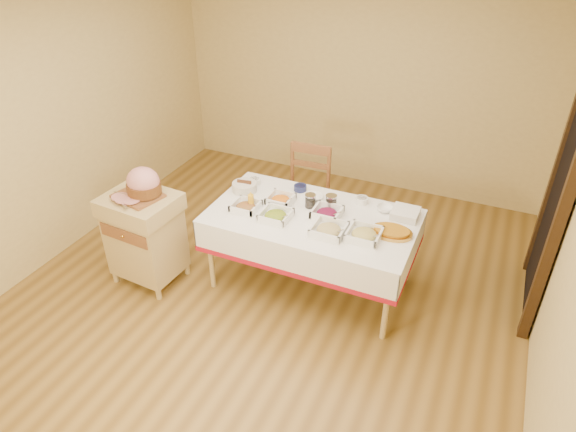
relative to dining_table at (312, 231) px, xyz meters
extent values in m
plane|color=olive|center=(-0.30, -0.30, -0.60)|extent=(5.00, 5.00, 0.00)
plane|color=tan|center=(-0.30, 2.20, 0.70)|extent=(4.50, 0.00, 4.50)
plane|color=tan|center=(-0.30, -2.80, 0.70)|extent=(4.50, 0.00, 4.50)
plane|color=tan|center=(-2.55, -0.30, 0.70)|extent=(0.00, 5.00, 5.00)
cube|color=black|center=(1.91, 0.60, 0.45)|extent=(0.06, 0.90, 2.10)
cube|color=#321F10|center=(1.89, 0.10, 0.45)|extent=(0.08, 0.10, 2.10)
cube|color=#321F10|center=(1.89, 1.10, 0.45)|extent=(0.08, 0.10, 2.10)
cube|color=tan|center=(0.00, 0.00, 0.13)|extent=(1.80, 1.00, 0.04)
cylinder|color=tan|center=(-0.82, -0.42, -0.24)|extent=(0.05, 0.05, 0.71)
cylinder|color=tan|center=(-0.82, 0.42, -0.24)|extent=(0.05, 0.05, 0.71)
cylinder|color=tan|center=(0.82, -0.42, -0.24)|extent=(0.05, 0.05, 0.71)
cylinder|color=tan|center=(0.82, 0.42, -0.24)|extent=(0.05, 0.05, 0.71)
cube|color=white|center=(0.00, 0.00, 0.16)|extent=(1.82, 1.02, 0.01)
cube|color=tan|center=(-1.43, -0.55, -0.18)|extent=(0.62, 0.53, 0.63)
cube|color=tan|center=(-1.43, -0.55, 0.22)|extent=(0.67, 0.57, 0.16)
cube|color=brown|center=(-1.43, -0.79, 0.03)|extent=(0.53, 0.05, 0.13)
sphere|color=#BD8C35|center=(-1.43, -0.80, 0.03)|extent=(0.03, 0.03, 0.03)
cylinder|color=tan|center=(-1.70, -0.76, -0.55)|extent=(0.05, 0.05, 0.11)
cylinder|color=tan|center=(-1.70, -0.34, -0.55)|extent=(0.05, 0.05, 0.11)
cylinder|color=tan|center=(-1.17, -0.76, -0.55)|extent=(0.05, 0.05, 0.11)
cylinder|color=tan|center=(-1.17, -0.34, -0.55)|extent=(0.05, 0.05, 0.11)
cube|color=brown|center=(-0.35, 0.64, -0.09)|extent=(0.49, 0.47, 0.03)
cylinder|color=brown|center=(-0.53, 0.43, -0.35)|extent=(0.04, 0.04, 0.49)
cylinder|color=brown|center=(-0.56, 0.83, -0.35)|extent=(0.04, 0.04, 0.49)
cylinder|color=brown|center=(-0.14, 0.46, -0.35)|extent=(0.04, 0.04, 0.49)
cylinder|color=brown|center=(-0.16, 0.85, -0.35)|extent=(0.04, 0.04, 0.49)
cylinder|color=brown|center=(-0.56, 0.83, 0.16)|extent=(0.04, 0.04, 0.53)
cylinder|color=brown|center=(-0.16, 0.85, 0.16)|extent=(0.04, 0.04, 0.53)
cube|color=brown|center=(-0.36, 0.84, 0.38)|extent=(0.42, 0.06, 0.10)
cube|color=brown|center=(-1.43, -0.55, 0.31)|extent=(0.39, 0.31, 0.02)
ellipsoid|color=#CF8686|center=(-1.38, -0.51, 0.45)|extent=(0.29, 0.26, 0.25)
cylinder|color=brown|center=(-1.38, -0.51, 0.38)|extent=(0.30, 0.30, 0.10)
cube|color=silver|center=(-1.48, -0.70, 0.33)|extent=(0.25, 0.11, 0.00)
cylinder|color=silver|center=(-1.51, -0.60, 0.33)|extent=(0.29, 0.08, 0.01)
cube|color=white|center=(-0.58, -0.15, 0.17)|extent=(0.23, 0.23, 0.01)
ellipsoid|color=red|center=(-0.58, -0.15, 0.19)|extent=(0.17, 0.17, 0.06)
cylinder|color=silver|center=(-0.53, -0.17, 0.20)|extent=(0.14, 0.01, 0.10)
cube|color=white|center=(-0.27, -0.18, 0.17)|extent=(0.25, 0.25, 0.01)
ellipsoid|color=gold|center=(-0.27, -0.18, 0.19)|extent=(0.19, 0.19, 0.07)
cylinder|color=silver|center=(-0.22, -0.21, 0.20)|extent=(0.14, 0.01, 0.10)
cube|color=white|center=(0.23, -0.20, 0.17)|extent=(0.27, 0.27, 0.02)
ellipsoid|color=tan|center=(0.23, -0.20, 0.20)|extent=(0.21, 0.21, 0.07)
cylinder|color=silver|center=(0.29, -0.23, 0.20)|extent=(0.15, 0.01, 0.11)
cube|color=white|center=(0.51, -0.15, 0.17)|extent=(0.27, 0.27, 0.01)
ellipsoid|color=tan|center=(0.51, -0.15, 0.19)|extent=(0.21, 0.21, 0.07)
cylinder|color=silver|center=(0.57, -0.17, 0.20)|extent=(0.14, 0.01, 0.10)
cube|color=white|center=(-0.35, 0.08, 0.17)|extent=(0.22, 0.22, 0.02)
ellipsoid|color=orange|center=(-0.35, 0.08, 0.19)|extent=(0.17, 0.17, 0.06)
cylinder|color=silver|center=(-0.30, 0.06, 0.20)|extent=(0.15, 0.01, 0.11)
cube|color=white|center=(0.12, 0.03, 0.17)|extent=(0.24, 0.24, 0.02)
ellipsoid|color=maroon|center=(0.12, 0.03, 0.19)|extent=(0.18, 0.18, 0.06)
cylinder|color=silver|center=(0.18, 0.01, 0.20)|extent=(0.16, 0.01, 0.12)
cylinder|color=white|center=(-0.73, 0.31, 0.19)|extent=(0.12, 0.12, 0.05)
cylinder|color=black|center=(-0.73, 0.31, 0.21)|extent=(0.10, 0.10, 0.02)
cylinder|color=navy|center=(-0.27, 0.37, 0.19)|extent=(0.12, 0.12, 0.05)
cylinder|color=maroon|center=(-0.27, 0.37, 0.20)|extent=(0.10, 0.10, 0.02)
cylinder|color=white|center=(0.33, 0.38, 0.19)|extent=(0.12, 0.12, 0.06)
cylinder|color=orange|center=(0.33, 0.38, 0.21)|extent=(0.09, 0.09, 0.02)
imported|color=white|center=(-0.09, 0.27, 0.18)|extent=(0.22, 0.22, 0.04)
imported|color=white|center=(0.56, 0.33, 0.18)|extent=(0.16, 0.16, 0.05)
cylinder|color=silver|center=(-0.07, 0.13, 0.22)|extent=(0.09, 0.09, 0.11)
cylinder|color=silver|center=(-0.07, 0.13, 0.28)|extent=(0.10, 0.10, 0.01)
cylinder|color=black|center=(-0.07, 0.13, 0.20)|extent=(0.08, 0.08, 0.08)
cylinder|color=silver|center=(0.11, 0.18, 0.22)|extent=(0.10, 0.10, 0.12)
cylinder|color=silver|center=(0.11, 0.18, 0.29)|extent=(0.10, 0.10, 0.01)
cylinder|color=black|center=(0.11, 0.18, 0.20)|extent=(0.08, 0.08, 0.09)
cylinder|color=yellow|center=(-0.55, -0.10, 0.23)|extent=(0.05, 0.05, 0.13)
cone|color=yellow|center=(-0.55, -0.10, 0.31)|extent=(0.03, 0.03, 0.03)
cylinder|color=silver|center=(-0.75, 0.15, 0.20)|extent=(0.23, 0.23, 0.08)
cube|color=white|center=(0.75, 0.31, 0.17)|extent=(0.23, 0.23, 0.01)
cube|color=white|center=(0.75, 0.31, 0.18)|extent=(0.23, 0.23, 0.01)
cube|color=white|center=(0.75, 0.31, 0.20)|extent=(0.23, 0.23, 0.01)
cube|color=white|center=(0.75, 0.31, 0.21)|extent=(0.23, 0.23, 0.01)
cube|color=white|center=(0.75, 0.31, 0.22)|extent=(0.23, 0.23, 0.01)
ellipsoid|color=#BD8C35|center=(0.71, 0.00, 0.18)|extent=(0.35, 0.25, 0.03)
ellipsoid|color=#B47413|center=(0.71, 0.00, 0.19)|extent=(0.30, 0.21, 0.04)
camera|label=1|loc=(1.36, -3.57, 2.56)|focal=32.00mm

